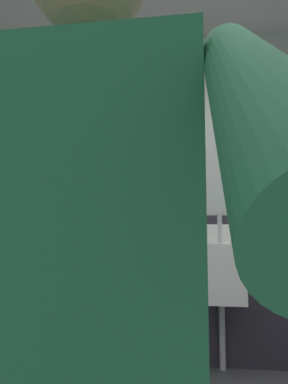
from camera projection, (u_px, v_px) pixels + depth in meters
wall_back at (177, 195)px, 3.09m from camera, size 4.69×0.12×2.82m
wainscot_band_back at (177, 288)px, 2.94m from camera, size 4.09×0.03×1.23m
urinal_left at (128, 270)px, 2.87m from camera, size 0.40×0.34×1.24m
urinal_middle at (222, 272)px, 2.76m from camera, size 0.40×0.34×1.24m
privacy_divider_panel at (173, 250)px, 2.76m from camera, size 0.04×0.40×0.90m
person at (82, 287)px, 0.60m from camera, size 0.64×0.60×1.73m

